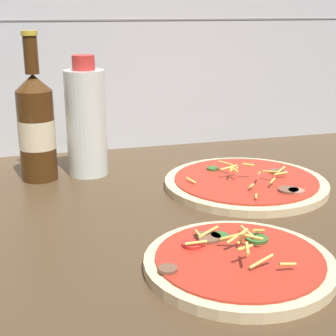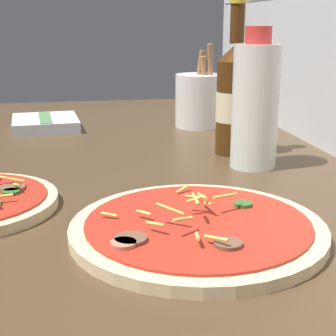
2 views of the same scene
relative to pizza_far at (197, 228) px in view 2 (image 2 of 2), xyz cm
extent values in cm
cube|color=#4C3823|center=(-21.23, -13.80, -2.03)|extent=(160.00, 90.00, 2.50)
cylinder|color=red|center=(-17.35, -22.58, 1.05)|extent=(2.56, 2.56, 0.40)
cylinder|color=#336628|center=(-13.16, -21.20, 1.05)|extent=(2.27, 2.27, 0.40)
cylinder|color=brown|center=(-14.76, -21.26, 1.05)|extent=(3.34, 3.34, 0.40)
cylinder|color=#EFCC56|center=(-16.17, -21.31, 1.82)|extent=(0.86, 3.19, 0.94)
cylinder|color=#EFCC56|center=(-14.37, -20.60, 1.57)|extent=(2.86, 1.31, 0.93)
cylinder|color=beige|center=(-0.04, 0.04, -0.14)|extent=(28.21, 28.21, 1.28)
cylinder|color=#B22D1E|center=(-0.04, 0.04, 0.65)|extent=(24.83, 24.83, 0.30)
cylinder|color=brown|center=(6.76, 1.49, 1.00)|extent=(2.83, 2.83, 0.40)
cylinder|color=#336628|center=(-3.79, 6.44, 1.00)|extent=(2.15, 2.15, 0.40)
cylinder|color=#B7755B|center=(4.92, -8.57, 1.00)|extent=(2.60, 2.60, 0.40)
cylinder|color=brown|center=(3.94, -7.76, 1.00)|extent=(3.31, 3.31, 0.40)
cylinder|color=#EFCC56|center=(-1.62, -5.71, 1.55)|extent=(1.56, 1.63, 0.43)
cylinder|color=#EFCC56|center=(3.26, -2.29, 2.48)|extent=(1.75, 2.48, 0.78)
cylinder|color=#EFCC56|center=(-2.16, 0.28, 2.61)|extent=(0.84, 2.27, 0.75)
cylinder|color=#EFCC56|center=(0.88, -3.23, 2.75)|extent=(1.91, 2.94, 1.14)
cylinder|color=#EFCC56|center=(-2.82, 0.18, 2.63)|extent=(1.15, 1.95, 0.40)
cylinder|color=#EFCC56|center=(5.89, -1.40, 1.63)|extent=(2.46, 0.72, 0.74)
cylinder|color=#EFCC56|center=(-2.56, -9.48, 1.23)|extent=(1.13, 1.84, 0.50)
cylinder|color=#EFCC56|center=(-2.38, 3.77, 2.68)|extent=(1.72, 3.23, 0.55)
cylinder|color=#EFCC56|center=(-9.92, 0.39, 1.23)|extent=(1.39, 2.03, 0.83)
cylinder|color=#EFCC56|center=(2.42, -5.03, 1.80)|extent=(1.89, 1.85, 0.58)
cylinder|color=#EFCC56|center=(0.11, -0.27, 3.41)|extent=(2.29, 0.50, 0.81)
cylinder|color=#EFCC56|center=(6.78, 0.28, 1.69)|extent=(2.51, 2.01, 0.75)
cylinder|color=#EFCC56|center=(-2.79, 1.18, 2.67)|extent=(3.15, 0.53, 0.82)
cylinder|color=#EFCC56|center=(-1.73, 1.47, 2.17)|extent=(1.87, 1.08, 0.64)
cylinder|color=#47280F|center=(-34.29, 14.53, 7.29)|extent=(6.47, 6.47, 16.13)
cone|color=#47280F|center=(-34.29, 14.53, 16.80)|extent=(6.47, 6.47, 2.89)
cylinder|color=#47280F|center=(-34.29, 14.53, 21.46)|extent=(2.46, 2.46, 6.43)
cylinder|color=gold|center=(-34.29, 14.53, 25.07)|extent=(2.83, 2.83, 0.80)
cylinder|color=beige|center=(-34.29, 14.53, 7.61)|extent=(6.54, 6.54, 5.16)
cylinder|color=silver|center=(-25.40, 15.10, 8.89)|extent=(7.34, 7.34, 19.33)
cylinder|color=red|center=(-25.40, 15.10, 19.87)|extent=(4.04, 4.04, 2.64)
cylinder|color=silver|center=(-58.72, 13.88, 4.98)|extent=(10.14, 10.14, 11.51)
cylinder|color=olive|center=(-58.15, 14.92, 9.28)|extent=(3.06, 2.42, 10.96)
cylinder|color=olive|center=(-58.84, 13.95, 9.86)|extent=(2.30, 2.76, 12.13)
cylinder|color=olive|center=(-57.52, 16.05, 10.55)|extent=(2.59, 2.17, 13.51)
cube|color=silver|center=(-62.32, -19.51, 0.42)|extent=(16.72, 15.17, 2.40)
cube|color=#4C7F4C|center=(-62.32, -19.51, 1.70)|extent=(14.90, 3.84, 0.16)
camera|label=1|loc=(-36.01, -77.71, 29.22)|focal=55.00mm
camera|label=2|loc=(51.19, -12.31, 21.94)|focal=55.00mm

